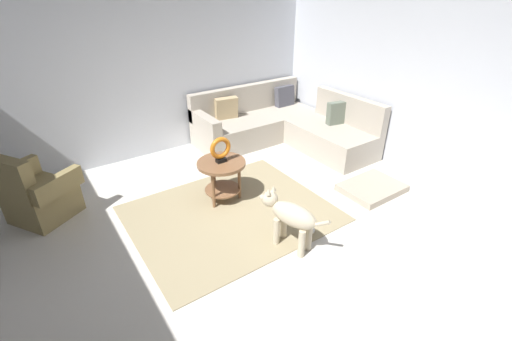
# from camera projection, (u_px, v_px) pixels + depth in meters

# --- Properties ---
(ground_plane) EXTENTS (6.00, 6.00, 0.10)m
(ground_plane) POSITION_uv_depth(u_px,v_px,m) (253.00, 254.00, 3.70)
(ground_plane) COLOR silver
(wall_back) EXTENTS (6.00, 0.12, 2.70)m
(wall_back) POSITION_uv_depth(u_px,v_px,m) (141.00, 68.00, 5.16)
(wall_back) COLOR silver
(wall_back) RESTS_ON ground_plane
(wall_right) EXTENTS (0.12, 6.00, 2.70)m
(wall_right) POSITION_uv_depth(u_px,v_px,m) (442.00, 82.00, 4.50)
(wall_right) COLOR silver
(wall_right) RESTS_ON ground_plane
(area_rug) EXTENTS (2.30, 1.90, 0.01)m
(area_rug) POSITION_uv_depth(u_px,v_px,m) (231.00, 213.00, 4.26)
(area_rug) COLOR tan
(area_rug) RESTS_ON ground_plane
(sectional_couch) EXTENTS (2.20, 2.25, 0.88)m
(sectional_couch) POSITION_uv_depth(u_px,v_px,m) (283.00, 127.00, 5.99)
(sectional_couch) COLOR #B2A899
(sectional_couch) RESTS_ON ground_plane
(armchair) EXTENTS (0.94, 1.00, 0.88)m
(armchair) POSITION_uv_depth(u_px,v_px,m) (37.00, 195.00, 4.03)
(armchair) COLOR olive
(armchair) RESTS_ON ground_plane
(side_table) EXTENTS (0.60, 0.60, 0.54)m
(side_table) POSITION_uv_depth(u_px,v_px,m) (222.00, 171.00, 4.35)
(side_table) COLOR brown
(side_table) RESTS_ON ground_plane
(torus_sculpture) EXTENTS (0.28, 0.08, 0.33)m
(torus_sculpture) POSITION_uv_depth(u_px,v_px,m) (221.00, 149.00, 4.21)
(torus_sculpture) COLOR black
(torus_sculpture) RESTS_ON side_table
(dog_bed_mat) EXTENTS (0.80, 0.60, 0.09)m
(dog_bed_mat) POSITION_uv_depth(u_px,v_px,m) (372.00, 188.00, 4.70)
(dog_bed_mat) COLOR #B2A38E
(dog_bed_mat) RESTS_ON ground_plane
(dog) EXTENTS (0.36, 0.83, 0.63)m
(dog) POSITION_uv_depth(u_px,v_px,m) (290.00, 216.00, 3.59)
(dog) COLOR beige
(dog) RESTS_ON ground_plane
(dog_toy_ball) EXTENTS (0.08, 0.08, 0.08)m
(dog_toy_ball) POSITION_uv_depth(u_px,v_px,m) (311.00, 230.00, 3.91)
(dog_toy_ball) COLOR silver
(dog_toy_ball) RESTS_ON ground_plane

